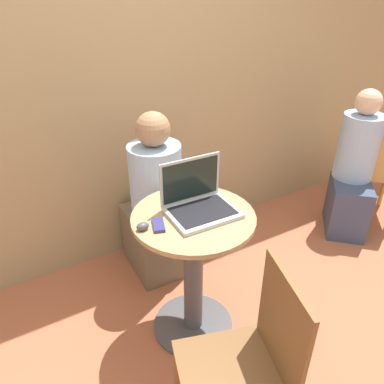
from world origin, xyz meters
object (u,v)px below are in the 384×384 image
at_px(cell_phone, 158,225).
at_px(chair_empty, 248,367).
at_px(laptop, 199,202).
at_px(person_seated, 154,212).

xyz_separation_m(cell_phone, chair_empty, (0.08, -0.62, -0.33)).
xyz_separation_m(laptop, person_seated, (-0.02, 0.52, -0.34)).
height_order(chair_empty, person_seated, person_seated).
distance_m(cell_phone, chair_empty, 0.71).
bearing_deg(chair_empty, laptop, 76.47).
height_order(laptop, chair_empty, laptop).
xyz_separation_m(laptop, chair_empty, (-0.15, -0.64, -0.38)).
relative_size(laptop, chair_empty, 0.38).
relative_size(laptop, cell_phone, 2.83).
height_order(laptop, person_seated, person_seated).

